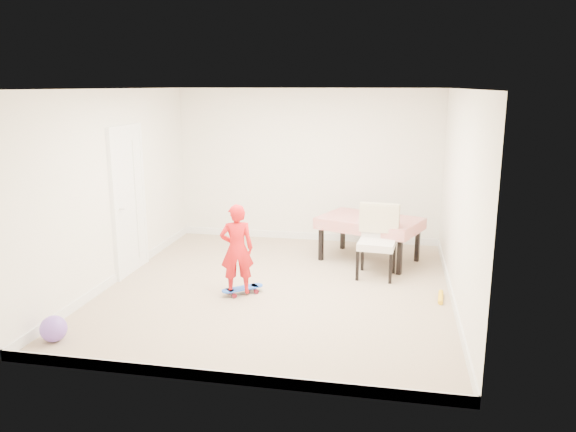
% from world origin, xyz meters
% --- Properties ---
extents(ground, '(5.00, 5.00, 0.00)m').
position_xyz_m(ground, '(0.00, 0.00, 0.00)').
color(ground, tan).
rests_on(ground, ground).
extents(ceiling, '(4.50, 5.00, 0.04)m').
position_xyz_m(ceiling, '(0.00, 0.00, 2.58)').
color(ceiling, white).
rests_on(ceiling, wall_back).
extents(wall_back, '(4.50, 0.04, 2.60)m').
position_xyz_m(wall_back, '(0.00, 2.48, 1.30)').
color(wall_back, white).
rests_on(wall_back, ground).
extents(wall_front, '(4.50, 0.04, 2.60)m').
position_xyz_m(wall_front, '(0.00, -2.48, 1.30)').
color(wall_front, white).
rests_on(wall_front, ground).
extents(wall_left, '(0.04, 5.00, 2.60)m').
position_xyz_m(wall_left, '(-2.23, 0.00, 1.30)').
color(wall_left, white).
rests_on(wall_left, ground).
extents(wall_right, '(0.04, 5.00, 2.60)m').
position_xyz_m(wall_right, '(2.23, 0.00, 1.30)').
color(wall_right, white).
rests_on(wall_right, ground).
extents(door, '(0.11, 0.94, 2.11)m').
position_xyz_m(door, '(-2.22, 0.30, 1.02)').
color(door, white).
rests_on(door, ground).
extents(baseboard_back, '(4.50, 0.02, 0.12)m').
position_xyz_m(baseboard_back, '(0.00, 2.49, 0.06)').
color(baseboard_back, white).
rests_on(baseboard_back, ground).
extents(baseboard_front, '(4.50, 0.02, 0.12)m').
position_xyz_m(baseboard_front, '(0.00, -2.49, 0.06)').
color(baseboard_front, white).
rests_on(baseboard_front, ground).
extents(baseboard_left, '(0.02, 5.00, 0.12)m').
position_xyz_m(baseboard_left, '(-2.24, 0.00, 0.06)').
color(baseboard_left, white).
rests_on(baseboard_left, ground).
extents(baseboard_right, '(0.02, 5.00, 0.12)m').
position_xyz_m(baseboard_right, '(2.24, 0.00, 0.06)').
color(baseboard_right, white).
rests_on(baseboard_right, ground).
extents(dining_table, '(1.69, 1.39, 0.68)m').
position_xyz_m(dining_table, '(1.13, 1.46, 0.34)').
color(dining_table, '#AB0918').
rests_on(dining_table, ground).
extents(dining_chair, '(0.61, 0.68, 1.02)m').
position_xyz_m(dining_chair, '(1.26, 0.72, 0.51)').
color(dining_chair, white).
rests_on(dining_chair, ground).
extents(skateboard, '(0.57, 0.52, 0.09)m').
position_xyz_m(skateboard, '(-0.41, -0.29, 0.04)').
color(skateboard, blue).
rests_on(skateboard, ground).
extents(child, '(0.49, 0.40, 1.17)m').
position_xyz_m(child, '(-0.46, -0.34, 0.58)').
color(child, red).
rests_on(child, ground).
extents(balloon, '(0.28, 0.28, 0.28)m').
position_xyz_m(balloon, '(-2.00, -2.00, 0.14)').
color(balloon, '#7D53C8').
rests_on(balloon, ground).
extents(foam_toy, '(0.10, 0.40, 0.06)m').
position_xyz_m(foam_toy, '(2.11, -0.00, 0.03)').
color(foam_toy, yellow).
rests_on(foam_toy, ground).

